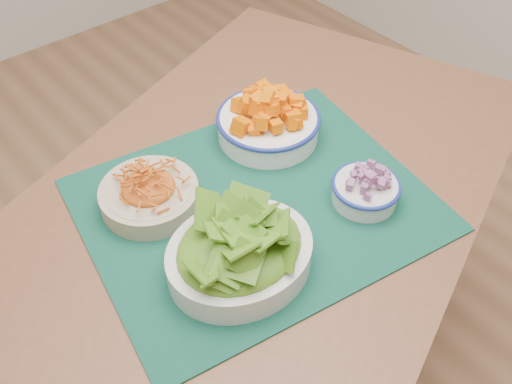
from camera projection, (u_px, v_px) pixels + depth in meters
table at (267, 218)px, 1.15m from camera, size 1.32×1.09×0.75m
placemat at (256, 204)px, 1.03m from camera, size 0.67×0.58×0.00m
carrot_bowl at (149, 192)px, 1.01m from camera, size 0.23×0.23×0.07m
squash_bowl at (268, 119)px, 1.13m from camera, size 0.21×0.21×0.09m
lettuce_bowl at (240, 249)px, 0.89m from camera, size 0.26×0.23×0.10m
onion_bowl at (366, 187)px, 1.01m from camera, size 0.13×0.13×0.07m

